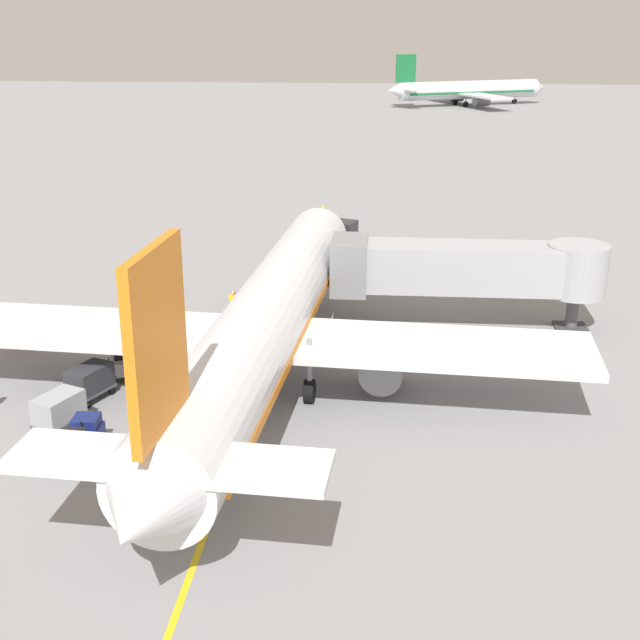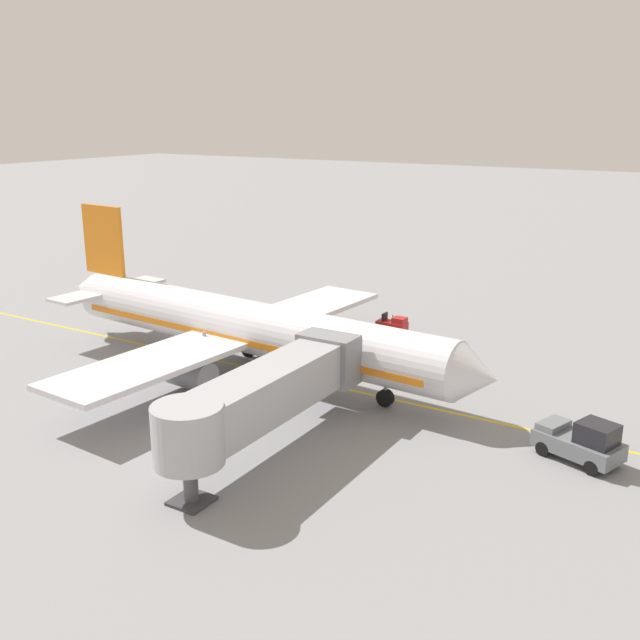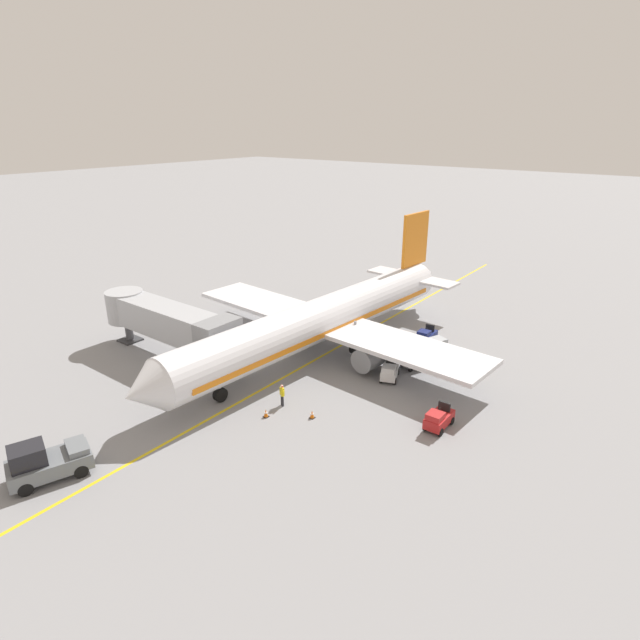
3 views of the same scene
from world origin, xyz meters
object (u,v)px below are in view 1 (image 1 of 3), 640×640
at_px(safety_cone_nose_left, 187,312).
at_px(baggage_tug_lead, 122,359).
at_px(distant_taxiing_airliner, 468,90).
at_px(jet_bridge, 467,268).
at_px(baggage_cart_front, 90,380).
at_px(baggage_tug_trailing, 83,439).
at_px(baggage_tug_spare, 34,327).
at_px(baggage_cart_second_in_train, 59,409).
at_px(parked_airliner, 267,322).
at_px(ground_crew_wing_walker, 233,303).
at_px(pushback_tractor, 339,241).
at_px(safety_cone_nose_right, 237,304).

bearing_deg(safety_cone_nose_left, baggage_tug_lead, -98.95).
bearing_deg(safety_cone_nose_left, distant_taxiing_airliner, 78.15).
relative_size(jet_bridge, baggage_cart_front, 5.19).
relative_size(baggage_tug_trailing, baggage_tug_spare, 1.02).
xyz_separation_m(baggage_tug_lead, baggage_cart_second_in_train, (-0.84, -6.19, 0.24)).
bearing_deg(baggage_tug_spare, distant_taxiing_airliner, 75.47).
height_order(parked_airliner, safety_cone_nose_left, parked_airliner).
distance_m(baggage_tug_trailing, baggage_cart_second_in_train, 2.84).
xyz_separation_m(parked_airliner, ground_crew_wing_walker, (-3.28, 9.15, -2.23)).
height_order(jet_bridge, baggage_tug_lead, jet_bridge).
bearing_deg(distant_taxiing_airliner, pushback_tractor, -99.42).
relative_size(baggage_tug_spare, safety_cone_nose_right, 4.24).
bearing_deg(safety_cone_nose_left, baggage_cart_second_in_train, -98.43).
height_order(pushback_tractor, baggage_cart_second_in_train, pushback_tractor).
distance_m(baggage_tug_trailing, distant_taxiing_airliner, 149.81).
height_order(baggage_tug_lead, baggage_tug_spare, same).
height_order(parked_airliner, jet_bridge, parked_airliner).
bearing_deg(ground_crew_wing_walker, safety_cone_nose_left, 179.75).
distance_m(jet_bridge, safety_cone_nose_right, 13.96).
bearing_deg(pushback_tractor, baggage_cart_second_in_train, -109.57).
bearing_deg(parked_airliner, baggage_tug_trailing, -130.27).
bearing_deg(baggage_cart_second_in_train, baggage_cart_front, 84.72).
relative_size(baggage_tug_trailing, ground_crew_wing_walker, 1.52).
xyz_separation_m(baggage_tug_spare, safety_cone_nose_left, (7.52, 4.19, -0.42)).
xyz_separation_m(jet_bridge, baggage_tug_lead, (-17.40, -8.10, -2.74)).
bearing_deg(pushback_tractor, baggage_tug_trailing, -105.25).
distance_m(baggage_cart_front, distant_taxiing_airliner, 144.96).
height_order(jet_bridge, baggage_cart_second_in_train, jet_bridge).
distance_m(baggage_cart_front, baggage_cart_second_in_train, 3.08).
height_order(parked_airliner, ground_crew_wing_walker, parked_airliner).
height_order(pushback_tractor, safety_cone_nose_right, pushback_tractor).
height_order(parked_airliner, baggage_cart_front, parked_airliner).
relative_size(baggage_tug_spare, baggage_cart_second_in_train, 0.85).
height_order(baggage_tug_lead, baggage_tug_trailing, same).
xyz_separation_m(ground_crew_wing_walker, safety_cone_nose_left, (-2.77, 0.01, -0.66)).
relative_size(jet_bridge, baggage_cart_second_in_train, 5.19).
bearing_deg(baggage_tug_spare, safety_cone_nose_right, 30.71).
relative_size(parked_airliner, jet_bridge, 2.45).
height_order(jet_bridge, pushback_tractor, jet_bridge).
xyz_separation_m(baggage_tug_trailing, distant_taxiing_airliner, (27.74, 147.20, 2.31)).
xyz_separation_m(baggage_tug_spare, safety_cone_nose_right, (10.18, 6.05, -0.42)).
distance_m(baggage_tug_lead, baggage_cart_front, 3.19).
relative_size(parked_airliner, baggage_tug_spare, 14.93).
bearing_deg(pushback_tractor, baggage_cart_front, -111.14).
relative_size(baggage_tug_lead, ground_crew_wing_walker, 1.64).
bearing_deg(baggage_cart_front, parked_airliner, 16.31).
height_order(baggage_tug_trailing, ground_crew_wing_walker, ground_crew_wing_walker).
bearing_deg(ground_crew_wing_walker, baggage_cart_front, -112.04).
relative_size(jet_bridge, ground_crew_wing_walker, 9.03).
xyz_separation_m(parked_airliner, jet_bridge, (10.04, 8.91, 0.27)).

